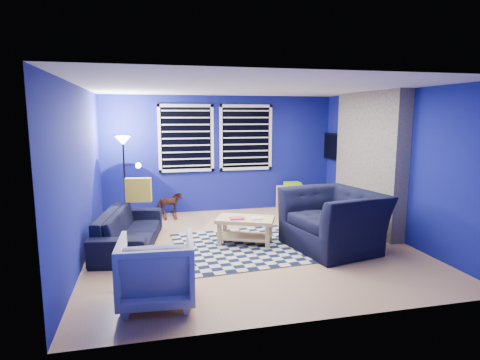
# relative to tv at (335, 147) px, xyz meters

# --- Properties ---
(floor) EXTENTS (5.00, 5.00, 0.00)m
(floor) POSITION_rel_tv_xyz_m (-2.45, -2.00, -1.40)
(floor) COLOR tan
(floor) RESTS_ON ground
(ceiling) EXTENTS (5.00, 5.00, 0.00)m
(ceiling) POSITION_rel_tv_xyz_m (-2.45, -2.00, 1.10)
(ceiling) COLOR white
(ceiling) RESTS_ON wall_back
(wall_back) EXTENTS (5.00, 0.00, 5.00)m
(wall_back) POSITION_rel_tv_xyz_m (-2.45, 0.50, -0.15)
(wall_back) COLOR navy
(wall_back) RESTS_ON floor
(wall_left) EXTENTS (0.00, 5.00, 5.00)m
(wall_left) POSITION_rel_tv_xyz_m (-4.95, -2.00, -0.15)
(wall_left) COLOR navy
(wall_left) RESTS_ON floor
(wall_right) EXTENTS (0.00, 5.00, 5.00)m
(wall_right) POSITION_rel_tv_xyz_m (0.05, -2.00, -0.15)
(wall_right) COLOR navy
(wall_right) RESTS_ON floor
(fireplace) EXTENTS (0.65, 2.00, 2.50)m
(fireplace) POSITION_rel_tv_xyz_m (-0.09, -1.50, -0.20)
(fireplace) COLOR gray
(fireplace) RESTS_ON floor
(window_left) EXTENTS (1.17, 0.06, 1.42)m
(window_left) POSITION_rel_tv_xyz_m (-3.20, 0.46, 0.20)
(window_left) COLOR black
(window_left) RESTS_ON wall_back
(window_right) EXTENTS (1.17, 0.06, 1.42)m
(window_right) POSITION_rel_tv_xyz_m (-1.90, 0.46, 0.20)
(window_right) COLOR black
(window_right) RESTS_ON wall_back
(tv) EXTENTS (0.07, 1.00, 0.58)m
(tv) POSITION_rel_tv_xyz_m (0.00, 0.00, 0.00)
(tv) COLOR black
(tv) RESTS_ON wall_right
(rug) EXTENTS (2.65, 2.19, 0.02)m
(rug) POSITION_rel_tv_xyz_m (-2.36, -2.07, -1.39)
(rug) COLOR black
(rug) RESTS_ON floor
(sofa) EXTENTS (2.11, 1.10, 0.59)m
(sofa) POSITION_rel_tv_xyz_m (-4.33, -1.65, -1.11)
(sofa) COLOR black
(sofa) RESTS_ON floor
(armchair_big) EXTENTS (1.63, 1.50, 0.92)m
(armchair_big) POSITION_rel_tv_xyz_m (-1.20, -2.44, -0.94)
(armchair_big) COLOR black
(armchair_big) RESTS_ON floor
(armchair_bent) EXTENTS (0.87, 0.89, 0.76)m
(armchair_bent) POSITION_rel_tv_xyz_m (-3.97, -3.71, -1.02)
(armchair_bent) COLOR gray
(armchair_bent) RESTS_ON floor
(rocking_horse) EXTENTS (0.32, 0.54, 0.43)m
(rocking_horse) POSITION_rel_tv_xyz_m (-3.60, 0.17, -1.12)
(rocking_horse) COLOR #4A2917
(rocking_horse) RESTS_ON floor
(coffee_table) EXTENTS (1.05, 0.84, 0.46)m
(coffee_table) POSITION_rel_tv_xyz_m (-2.50, -1.92, -1.08)
(coffee_table) COLOR tan
(coffee_table) RESTS_ON rug
(cabinet) EXTENTS (0.64, 0.44, 0.61)m
(cabinet) POSITION_rel_tv_xyz_m (-0.88, 0.25, -1.13)
(cabinet) COLOR tan
(cabinet) RESTS_ON floor
(floor_lamp) EXTENTS (0.46, 0.28, 1.68)m
(floor_lamp) POSITION_rel_tv_xyz_m (-4.43, -0.13, -0.02)
(floor_lamp) COLOR black
(floor_lamp) RESTS_ON floor
(throw_pillow) EXTENTS (0.45, 0.20, 0.42)m
(throw_pillow) POSITION_rel_tv_xyz_m (-4.18, -0.97, -0.60)
(throw_pillow) COLOR gold
(throw_pillow) RESTS_ON sofa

